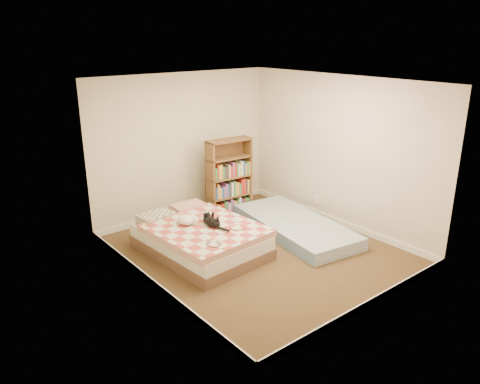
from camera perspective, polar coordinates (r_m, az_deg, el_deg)
room at (r=6.68m, az=2.31°, el=2.13°), size 3.51×4.01×2.51m
bed at (r=7.01m, az=-4.98°, el=-5.56°), size 1.48×1.96×0.50m
bookshelf at (r=8.36m, az=-1.42°, el=0.74°), size 0.84×0.33×1.37m
floor_mattress at (r=7.76m, az=6.70°, el=-4.14°), size 1.35×2.41×0.21m
black_cat at (r=6.85m, az=-3.62°, el=-3.55°), size 0.28×0.63×0.14m
white_dog at (r=6.91m, az=-6.45°, el=-3.38°), size 0.29×0.32×0.13m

